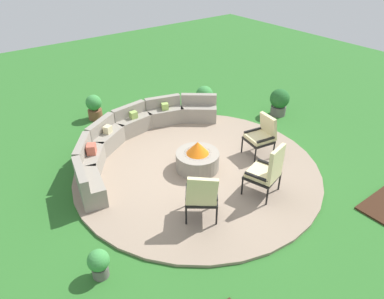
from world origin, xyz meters
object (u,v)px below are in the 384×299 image
(potted_plant_0, at_px, (279,101))
(lounge_chair_front_left, at_px, (202,195))
(potted_plant_2, at_px, (204,97))
(potted_plant_3, at_px, (94,107))
(lounge_chair_front_right, at_px, (267,170))
(lounge_chair_back_left, at_px, (262,134))
(curved_stone_bench, at_px, (134,135))
(fire_pit, at_px, (197,158))
(potted_plant_1, at_px, (99,263))

(potted_plant_0, bearing_deg, lounge_chair_front_left, -155.07)
(potted_plant_2, distance_m, potted_plant_3, 3.18)
(lounge_chair_front_right, height_order, potted_plant_3, lounge_chair_front_right)
(lounge_chair_back_left, relative_size, potted_plant_0, 1.27)
(curved_stone_bench, height_order, potted_plant_0, potted_plant_0)
(curved_stone_bench, bearing_deg, lounge_chair_front_right, -70.73)
(fire_pit, xyz_separation_m, lounge_chair_front_right, (0.53, -1.53, 0.31))
(lounge_chair_front_left, bearing_deg, potted_plant_0, 62.88)
(potted_plant_1, bearing_deg, lounge_chair_front_left, 0.67)
(fire_pit, xyz_separation_m, potted_plant_1, (-2.96, -1.33, -0.03))
(fire_pit, xyz_separation_m, potted_plant_0, (3.59, 0.79, 0.10))
(lounge_chair_back_left, xyz_separation_m, potted_plant_1, (-4.51, -0.90, -0.30))
(curved_stone_bench, xyz_separation_m, lounge_chair_front_right, (1.14, -3.27, 0.28))
(potted_plant_1, xyz_separation_m, potted_plant_3, (2.22, 5.10, 0.09))
(potted_plant_0, xyz_separation_m, potted_plant_3, (-4.33, 2.97, -0.05))
(potted_plant_3, bearing_deg, fire_pit, -78.90)
(fire_pit, relative_size, potted_plant_0, 1.23)
(lounge_chair_front_right, bearing_deg, potted_plant_2, 50.58)
(potted_plant_2, relative_size, potted_plant_3, 1.00)
(potted_plant_0, bearing_deg, potted_plant_1, -162.02)
(potted_plant_1, bearing_deg, curved_stone_bench, 52.55)
(lounge_chair_back_left, distance_m, potted_plant_1, 4.61)
(potted_plant_0, bearing_deg, curved_stone_bench, 167.32)
(potted_plant_1, bearing_deg, lounge_chair_back_left, 11.24)
(lounge_chair_front_right, relative_size, lounge_chair_back_left, 1.15)
(lounge_chair_front_left, distance_m, lounge_chair_front_right, 1.48)
(potted_plant_0, height_order, potted_plant_3, potted_plant_0)
(potted_plant_1, distance_m, potted_plant_3, 5.56)
(lounge_chair_front_left, xyz_separation_m, potted_plant_2, (3.07, 3.71, -0.22))
(lounge_chair_back_left, height_order, potted_plant_2, lounge_chair_back_left)
(lounge_chair_front_left, distance_m, potted_plant_0, 4.99)
(lounge_chair_front_left, bearing_deg, lounge_chair_back_left, 57.33)
(fire_pit, height_order, lounge_chair_back_left, lounge_chair_back_left)
(curved_stone_bench, relative_size, potted_plant_1, 8.90)
(lounge_chair_front_left, relative_size, potted_plant_3, 1.45)
(curved_stone_bench, xyz_separation_m, potted_plant_0, (4.20, -0.94, 0.07))
(fire_pit, relative_size, potted_plant_1, 1.86)
(lounge_chair_back_left, relative_size, potted_plant_2, 1.40)
(lounge_chair_front_right, distance_m, potted_plant_0, 3.84)
(lounge_chair_front_left, height_order, lounge_chair_back_left, lounge_chair_front_left)
(potted_plant_1, bearing_deg, potted_plant_2, 36.21)
(lounge_chair_front_left, bearing_deg, potted_plant_1, -141.38)
(lounge_chair_front_left, relative_size, lounge_chair_back_left, 1.04)
(fire_pit, height_order, curved_stone_bench, curved_stone_bench)
(lounge_chair_front_right, bearing_deg, curved_stone_bench, 92.02)
(lounge_chair_front_right, height_order, potted_plant_1, lounge_chair_front_right)
(fire_pit, xyz_separation_m, lounge_chair_front_left, (-0.93, -1.31, 0.28))
(curved_stone_bench, height_order, lounge_chair_front_left, lounge_chair_front_left)
(potted_plant_0, distance_m, potted_plant_2, 2.17)
(potted_plant_0, bearing_deg, lounge_chair_back_left, -148.95)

